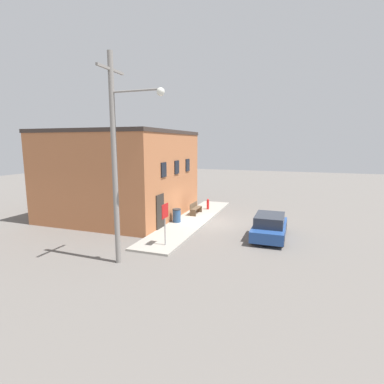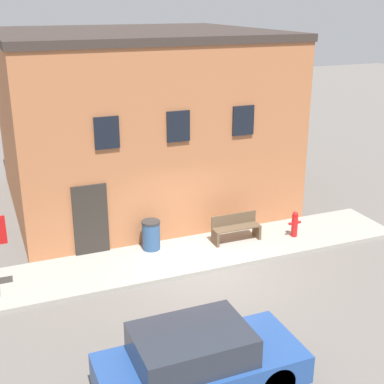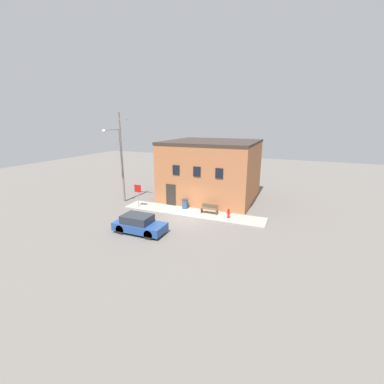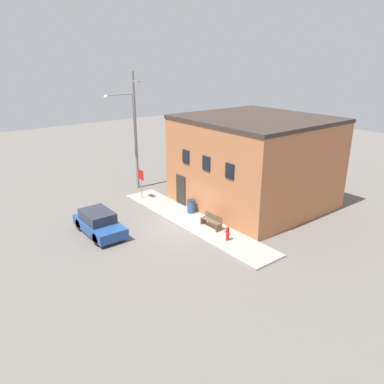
# 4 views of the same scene
# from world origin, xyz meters

# --- Properties ---
(ground_plane) EXTENTS (80.00, 80.00, 0.00)m
(ground_plane) POSITION_xyz_m (0.00, 0.00, 0.00)
(ground_plane) COLOR #66605B
(sidewalk) EXTENTS (13.11, 2.28, 0.11)m
(sidewalk) POSITION_xyz_m (0.00, 1.14, 0.06)
(sidewalk) COLOR #9E998E
(sidewalk) RESTS_ON ground
(brick_building) EXTENTS (9.10, 8.67, 6.11)m
(brick_building) POSITION_xyz_m (0.03, 6.55, 3.06)
(brick_building) COLOR #B26B42
(brick_building) RESTS_ON ground
(fire_hydrant) EXTENTS (0.41, 0.19, 0.82)m
(fire_hydrant) POSITION_xyz_m (3.41, 1.02, 0.52)
(fire_hydrant) COLOR red
(fire_hydrant) RESTS_ON sidewalk
(stop_sign) EXTENTS (0.72, 0.06, 2.14)m
(stop_sign) POSITION_xyz_m (-5.36, 0.67, 1.62)
(stop_sign) COLOR gray
(stop_sign) RESTS_ON sidewalk
(bench) EXTENTS (1.50, 0.44, 0.83)m
(bench) POSITION_xyz_m (1.57, 1.43, 0.53)
(bench) COLOR brown
(bench) RESTS_ON sidewalk
(trash_bin) EXTENTS (0.55, 0.55, 0.89)m
(trash_bin) POSITION_xyz_m (-1.00, 1.85, 0.56)
(trash_bin) COLOR #2D517F
(trash_bin) RESTS_ON sidewalk
(utility_pole) EXTENTS (1.80, 2.47, 8.89)m
(utility_pole) POSITION_xyz_m (-7.87, 1.65, 4.82)
(utility_pole) COLOR gray
(utility_pole) RESTS_ON ground
(parked_car) EXTENTS (3.91, 1.72, 1.36)m
(parked_car) POSITION_xyz_m (-2.04, -4.18, 0.66)
(parked_car) COLOR black
(parked_car) RESTS_ON ground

